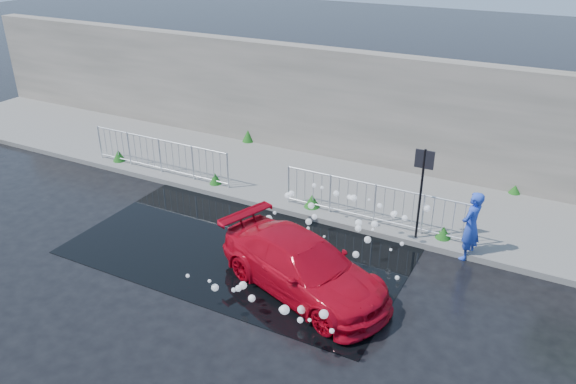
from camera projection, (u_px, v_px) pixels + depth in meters
name	position (u px, v px, depth m)	size (l,w,h in m)	color
ground	(204.00, 260.00, 13.29)	(90.00, 90.00, 0.00)	black
pavement	(299.00, 179.00, 17.24)	(30.00, 4.00, 0.15)	slate
curb	(267.00, 205.00, 15.64)	(30.00, 0.25, 0.16)	slate
retaining_wall	(330.00, 103.00, 18.19)	(30.00, 0.60, 3.50)	#676157
puddle	(244.00, 245.00, 13.87)	(8.00, 5.00, 0.01)	black
sign_post	(422.00, 180.00, 13.24)	(0.45, 0.06, 2.50)	black
railing_left	(160.00, 154.00, 17.32)	(5.05, 0.05, 1.10)	silver
railing_right	(375.00, 202.00, 14.37)	(5.05, 0.05, 1.10)	silver
weeds	(275.00, 174.00, 16.99)	(12.17, 3.93, 0.43)	#155015
water_spray	(325.00, 238.00, 12.82)	(3.66, 5.39, 1.04)	white
red_car	(304.00, 266.00, 11.94)	(1.70, 4.17, 1.21)	red
person	(471.00, 226.00, 13.00)	(0.63, 0.41, 1.72)	blue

